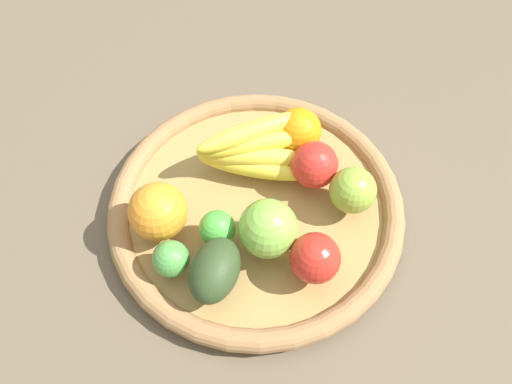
# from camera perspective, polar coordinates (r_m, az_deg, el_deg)

# --- Properties ---
(ground_plane) EXTENTS (2.40, 2.40, 0.00)m
(ground_plane) POSITION_cam_1_polar(r_m,az_deg,el_deg) (0.77, -0.00, -2.37)
(ground_plane) COLOR brown
(ground_plane) RESTS_ON ground
(basket) EXTENTS (0.43, 0.43, 0.04)m
(basket) POSITION_cam_1_polar(r_m,az_deg,el_deg) (0.76, -0.00, -1.66)
(basket) COLOR #A07E47
(basket) RESTS_ON ground_plane
(apple_2) EXTENTS (0.08, 0.08, 0.07)m
(apple_2) POSITION_cam_1_polar(r_m,az_deg,el_deg) (0.66, 6.57, -7.31)
(apple_2) COLOR red
(apple_2) RESTS_ON basket
(lime_1) EXTENTS (0.07, 0.07, 0.05)m
(lime_1) POSITION_cam_1_polar(r_m,az_deg,el_deg) (0.69, -4.32, -4.06)
(lime_1) COLOR green
(lime_1) RESTS_ON basket
(apple_1) EXTENTS (0.10, 0.10, 0.07)m
(apple_1) POSITION_cam_1_polar(r_m,az_deg,el_deg) (0.74, 6.51, 3.02)
(apple_1) COLOR red
(apple_1) RESTS_ON basket
(banana_bunch) EXTENTS (0.17, 0.12, 0.07)m
(banana_bunch) POSITION_cam_1_polar(r_m,az_deg,el_deg) (0.75, -0.42, 4.70)
(banana_bunch) COLOR yellow
(banana_bunch) RESTS_ON basket
(avocado) EXTENTS (0.07, 0.10, 0.06)m
(avocado) POSITION_cam_1_polar(r_m,az_deg,el_deg) (0.66, -4.59, -8.66)
(avocado) COLOR #2D4020
(avocado) RESTS_ON basket
(apple_0) EXTENTS (0.11, 0.11, 0.08)m
(apple_0) POSITION_cam_1_polar(r_m,az_deg,el_deg) (0.67, 1.36, -4.09)
(apple_0) COLOR #7EB643
(apple_0) RESTS_ON basket
(orange_0) EXTENTS (0.08, 0.08, 0.07)m
(orange_0) POSITION_cam_1_polar(r_m,az_deg,el_deg) (0.77, 4.69, 6.77)
(orange_0) COLOR orange
(orange_0) RESTS_ON basket
(orange_1) EXTENTS (0.09, 0.09, 0.08)m
(orange_1) POSITION_cam_1_polar(r_m,az_deg,el_deg) (0.70, -10.84, -2.13)
(orange_1) COLOR orange
(orange_1) RESTS_ON basket
(lime_0) EXTENTS (0.06, 0.06, 0.05)m
(lime_0) POSITION_cam_1_polar(r_m,az_deg,el_deg) (0.68, -9.44, -7.34)
(lime_0) COLOR #4B9340
(lime_0) RESTS_ON basket
(apple_3) EXTENTS (0.08, 0.08, 0.07)m
(apple_3) POSITION_cam_1_polar(r_m,az_deg,el_deg) (0.72, 10.71, 0.20)
(apple_3) COLOR #8AAA38
(apple_3) RESTS_ON basket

